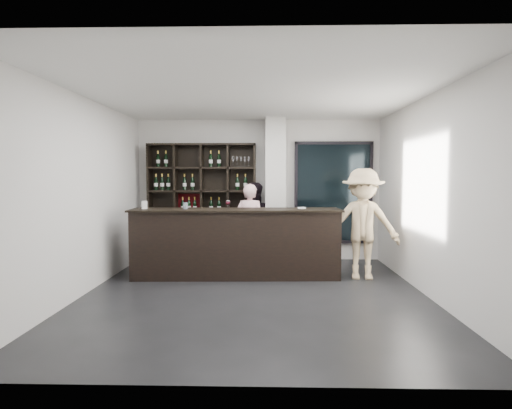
{
  "coord_description": "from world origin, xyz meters",
  "views": [
    {
      "loc": [
        0.18,
        -6.16,
        1.73
      ],
      "look_at": [
        -0.01,
        1.1,
        1.26
      ],
      "focal_mm": 30.0,
      "sensor_mm": 36.0,
      "label": 1
    }
  ],
  "objects_px": {
    "taster_pink": "(250,225)",
    "taster_black": "(253,222)",
    "tasting_counter": "(236,243)",
    "wine_shelf": "(202,202)",
    "customer": "(363,224)"
  },
  "relations": [
    {
      "from": "taster_pink",
      "to": "customer",
      "type": "distance_m",
      "value": 2.21
    },
    {
      "from": "tasting_counter",
      "to": "taster_pink",
      "type": "height_order",
      "value": "taster_pink"
    },
    {
      "from": "wine_shelf",
      "to": "customer",
      "type": "distance_m",
      "value": 3.33
    },
    {
      "from": "customer",
      "to": "taster_black",
      "type": "bearing_deg",
      "value": 151.75
    },
    {
      "from": "tasting_counter",
      "to": "wine_shelf",
      "type": "bearing_deg",
      "value": 116.71
    },
    {
      "from": "wine_shelf",
      "to": "customer",
      "type": "height_order",
      "value": "wine_shelf"
    },
    {
      "from": "tasting_counter",
      "to": "customer",
      "type": "bearing_deg",
      "value": -3.26
    },
    {
      "from": "taster_pink",
      "to": "taster_black",
      "type": "distance_m",
      "value": 0.33
    },
    {
      "from": "taster_black",
      "to": "customer",
      "type": "bearing_deg",
      "value": 140.42
    },
    {
      "from": "wine_shelf",
      "to": "tasting_counter",
      "type": "height_order",
      "value": "wine_shelf"
    },
    {
      "from": "wine_shelf",
      "to": "taster_black",
      "type": "distance_m",
      "value": 1.13
    },
    {
      "from": "taster_black",
      "to": "tasting_counter",
      "type": "bearing_deg",
      "value": 74.92
    },
    {
      "from": "wine_shelf",
      "to": "taster_black",
      "type": "bearing_deg",
      "value": -8.93
    },
    {
      "from": "tasting_counter",
      "to": "taster_black",
      "type": "height_order",
      "value": "taster_black"
    },
    {
      "from": "wine_shelf",
      "to": "taster_black",
      "type": "relative_size",
      "value": 1.49
    }
  ]
}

